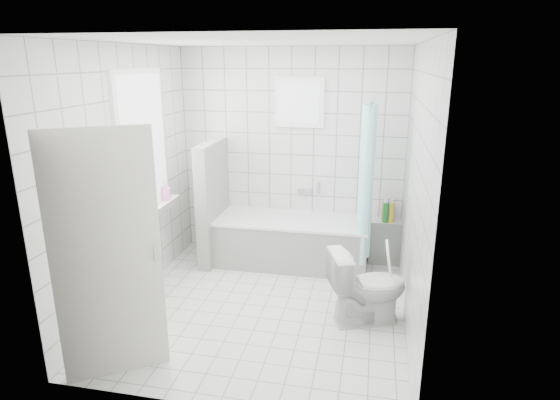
# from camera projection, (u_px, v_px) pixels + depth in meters

# --- Properties ---
(ground) EXTENTS (3.00, 3.00, 0.00)m
(ground) POSITION_uv_depth(u_px,v_px,m) (265.00, 306.00, 4.83)
(ground) COLOR white
(ground) RESTS_ON ground
(ceiling) EXTENTS (3.00, 3.00, 0.00)m
(ceiling) POSITION_uv_depth(u_px,v_px,m) (262.00, 41.00, 4.08)
(ceiling) COLOR white
(ceiling) RESTS_ON ground
(wall_back) EXTENTS (2.80, 0.02, 2.60)m
(wall_back) POSITION_uv_depth(u_px,v_px,m) (291.00, 155.00, 5.86)
(wall_back) COLOR white
(wall_back) RESTS_ON ground
(wall_front) EXTENTS (2.80, 0.02, 2.60)m
(wall_front) POSITION_uv_depth(u_px,v_px,m) (210.00, 243.00, 3.05)
(wall_front) COLOR white
(wall_front) RESTS_ON ground
(wall_left) EXTENTS (0.02, 3.00, 2.60)m
(wall_left) POSITION_uv_depth(u_px,v_px,m) (129.00, 178.00, 4.72)
(wall_left) COLOR white
(wall_left) RESTS_ON ground
(wall_right) EXTENTS (0.02, 3.00, 2.60)m
(wall_right) POSITION_uv_depth(u_px,v_px,m) (415.00, 193.00, 4.19)
(wall_right) COLOR white
(wall_right) RESTS_ON ground
(window_left) EXTENTS (0.01, 0.90, 1.40)m
(window_left) POSITION_uv_depth(u_px,v_px,m) (144.00, 143.00, 4.91)
(window_left) COLOR white
(window_left) RESTS_ON wall_left
(window_back) EXTENTS (0.50, 0.01, 0.50)m
(window_back) POSITION_uv_depth(u_px,v_px,m) (299.00, 102.00, 5.61)
(window_back) COLOR white
(window_back) RESTS_ON wall_back
(window_sill) EXTENTS (0.18, 1.02, 0.08)m
(window_sill) POSITION_uv_depth(u_px,v_px,m) (154.00, 211.00, 5.12)
(window_sill) COLOR white
(window_sill) RESTS_ON wall_left
(door) EXTENTS (0.69, 0.47, 2.00)m
(door) POSITION_uv_depth(u_px,v_px,m) (107.00, 259.00, 3.53)
(door) COLOR silver
(door) RESTS_ON ground
(bathtub) EXTENTS (1.85, 0.77, 0.58)m
(bathtub) POSITION_uv_depth(u_px,v_px,m) (292.00, 241.00, 5.79)
(bathtub) COLOR white
(bathtub) RESTS_ON ground
(partition_wall) EXTENTS (0.15, 0.85, 1.50)m
(partition_wall) POSITION_uv_depth(u_px,v_px,m) (213.00, 202.00, 5.80)
(partition_wall) COLOR white
(partition_wall) RESTS_ON ground
(tiled_ledge) EXTENTS (0.40, 0.24, 0.55)m
(tiled_ledge) POSITION_uv_depth(u_px,v_px,m) (385.00, 241.00, 5.81)
(tiled_ledge) COLOR white
(tiled_ledge) RESTS_ON ground
(toilet) EXTENTS (0.83, 0.65, 0.75)m
(toilet) POSITION_uv_depth(u_px,v_px,m) (367.00, 286.00, 4.45)
(toilet) COLOR white
(toilet) RESTS_ON ground
(curtain_rod) EXTENTS (0.02, 0.80, 0.02)m
(curtain_rod) POSITION_uv_depth(u_px,v_px,m) (371.00, 102.00, 5.10)
(curtain_rod) COLOR silver
(curtain_rod) RESTS_ON wall_back
(shower_curtain) EXTENTS (0.14, 0.48, 1.78)m
(shower_curtain) POSITION_uv_depth(u_px,v_px,m) (366.00, 185.00, 5.24)
(shower_curtain) COLOR #56FFFE
(shower_curtain) RESTS_ON curtain_rod
(tub_faucet) EXTENTS (0.18, 0.06, 0.06)m
(tub_faucet) POSITION_uv_depth(u_px,v_px,m) (305.00, 191.00, 5.92)
(tub_faucet) COLOR silver
(tub_faucet) RESTS_ON wall_back
(sill_bottles) EXTENTS (0.18, 0.78, 0.33)m
(sill_bottles) POSITION_uv_depth(u_px,v_px,m) (147.00, 200.00, 4.92)
(sill_bottles) COLOR #35BFF2
(sill_bottles) RESTS_ON window_sill
(ledge_bottles) EXTENTS (0.14, 0.17, 0.25)m
(ledge_bottles) POSITION_uv_depth(u_px,v_px,m) (388.00, 212.00, 5.68)
(ledge_bottles) COLOR #161AB5
(ledge_bottles) RESTS_ON tiled_ledge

